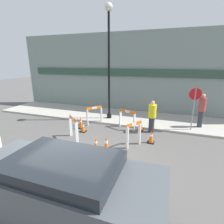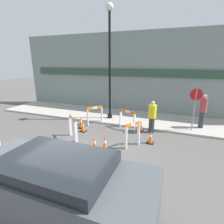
{
  "view_description": "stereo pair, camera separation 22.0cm",
  "coord_description": "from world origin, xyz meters",
  "px_view_note": "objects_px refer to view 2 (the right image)",
  "views": [
    {
      "loc": [
        2.71,
        -4.43,
        3.55
      ],
      "look_at": [
        -0.2,
        3.85,
        1.0
      ],
      "focal_mm": 28.0,
      "sensor_mm": 36.0,
      "label": 1
    },
    {
      "loc": [
        2.92,
        -4.36,
        3.55
      ],
      "look_at": [
        -0.2,
        3.85,
        1.0
      ],
      "focal_mm": 28.0,
      "sensor_mm": 36.0,
      "label": 2
    }
  ],
  "objects_px": {
    "parked_car_1": "(59,187)",
    "person_pedestrian": "(203,110)",
    "streetlamp_post": "(110,50)",
    "person_worker": "(152,116)",
    "stop_sign": "(195,103)"
  },
  "relations": [
    {
      "from": "person_worker",
      "to": "parked_car_1",
      "type": "xyz_separation_m",
      "value": [
        -1.11,
        -6.06,
        0.05
      ]
    },
    {
      "from": "streetlamp_post",
      "to": "person_pedestrian",
      "type": "bearing_deg",
      "value": 1.72
    },
    {
      "from": "streetlamp_post",
      "to": "parked_car_1",
      "type": "xyz_separation_m",
      "value": [
        1.66,
        -7.25,
        -3.26
      ]
    },
    {
      "from": "streetlamp_post",
      "to": "person_pedestrian",
      "type": "height_order",
      "value": "streetlamp_post"
    },
    {
      "from": "streetlamp_post",
      "to": "stop_sign",
      "type": "relative_size",
      "value": 2.97
    },
    {
      "from": "streetlamp_post",
      "to": "person_worker",
      "type": "distance_m",
      "value": 4.48
    },
    {
      "from": "person_pedestrian",
      "to": "streetlamp_post",
      "type": "bearing_deg",
      "value": -24.58
    },
    {
      "from": "stop_sign",
      "to": "parked_car_1",
      "type": "relative_size",
      "value": 0.52
    },
    {
      "from": "stop_sign",
      "to": "person_pedestrian",
      "type": "relative_size",
      "value": 1.2
    },
    {
      "from": "person_worker",
      "to": "parked_car_1",
      "type": "height_order",
      "value": "person_worker"
    },
    {
      "from": "streetlamp_post",
      "to": "stop_sign",
      "type": "xyz_separation_m",
      "value": [
        4.73,
        -0.42,
        -2.62
      ]
    },
    {
      "from": "stop_sign",
      "to": "person_pedestrian",
      "type": "height_order",
      "value": "stop_sign"
    },
    {
      "from": "parked_car_1",
      "to": "person_pedestrian",
      "type": "bearing_deg",
      "value": 64.46
    },
    {
      "from": "stop_sign",
      "to": "streetlamp_post",
      "type": "bearing_deg",
      "value": -14.97
    },
    {
      "from": "parked_car_1",
      "to": "stop_sign",
      "type": "bearing_deg",
      "value": 65.81
    }
  ]
}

